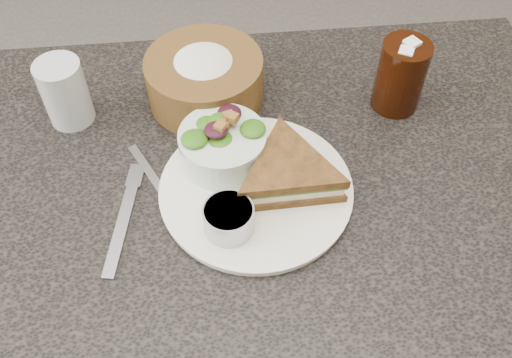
{
  "coord_description": "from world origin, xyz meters",
  "views": [
    {
      "loc": [
        -0.04,
        -0.47,
        1.38
      ],
      "look_at": [
        0.01,
        0.0,
        0.78
      ],
      "focal_mm": 40.0,
      "sensor_mm": 36.0,
      "label": 1
    }
  ],
  "objects_px": {
    "sandwich": "(288,173)",
    "dressing_ramekin": "(229,219)",
    "cola_glass": "(401,73)",
    "dining_table": "(252,312)",
    "bread_basket": "(204,73)",
    "salad_bowl": "(223,142)",
    "dinner_plate": "(256,190)",
    "water_glass": "(65,92)"
  },
  "relations": [
    {
      "from": "water_glass",
      "to": "dinner_plate",
      "type": "bearing_deg",
      "value": -33.17
    },
    {
      "from": "bread_basket",
      "to": "cola_glass",
      "type": "bearing_deg",
      "value": -8.4
    },
    {
      "from": "dinner_plate",
      "to": "dressing_ramekin",
      "type": "bearing_deg",
      "value": -123.76
    },
    {
      "from": "dining_table",
      "to": "cola_glass",
      "type": "height_order",
      "value": "cola_glass"
    },
    {
      "from": "bread_basket",
      "to": "water_glass",
      "type": "height_order",
      "value": "same"
    },
    {
      "from": "dinner_plate",
      "to": "water_glass",
      "type": "height_order",
      "value": "water_glass"
    },
    {
      "from": "dinner_plate",
      "to": "cola_glass",
      "type": "distance_m",
      "value": 0.28
    },
    {
      "from": "dining_table",
      "to": "salad_bowl",
      "type": "bearing_deg",
      "value": 119.05
    },
    {
      "from": "dressing_ramekin",
      "to": "water_glass",
      "type": "height_order",
      "value": "water_glass"
    },
    {
      "from": "salad_bowl",
      "to": "cola_glass",
      "type": "bearing_deg",
      "value": 19.43
    },
    {
      "from": "dinner_plate",
      "to": "dressing_ramekin",
      "type": "height_order",
      "value": "dressing_ramekin"
    },
    {
      "from": "salad_bowl",
      "to": "water_glass",
      "type": "relative_size",
      "value": 1.19
    },
    {
      "from": "dining_table",
      "to": "dinner_plate",
      "type": "distance_m",
      "value": 0.38
    },
    {
      "from": "sandwich",
      "to": "dressing_ramekin",
      "type": "xyz_separation_m",
      "value": [
        -0.08,
        -0.06,
        -0.0
      ]
    },
    {
      "from": "cola_glass",
      "to": "dressing_ramekin",
      "type": "bearing_deg",
      "value": -141.98
    },
    {
      "from": "dinner_plate",
      "to": "cola_glass",
      "type": "xyz_separation_m",
      "value": [
        0.23,
        0.15,
        0.06
      ]
    },
    {
      "from": "salad_bowl",
      "to": "dining_table",
      "type": "bearing_deg",
      "value": -60.95
    },
    {
      "from": "salad_bowl",
      "to": "dressing_ramekin",
      "type": "distance_m",
      "value": 0.12
    },
    {
      "from": "salad_bowl",
      "to": "dressing_ramekin",
      "type": "bearing_deg",
      "value": -90.18
    },
    {
      "from": "dining_table",
      "to": "dressing_ramekin",
      "type": "xyz_separation_m",
      "value": [
        -0.03,
        -0.06,
        0.41
      ]
    },
    {
      "from": "salad_bowl",
      "to": "cola_glass",
      "type": "relative_size",
      "value": 0.97
    },
    {
      "from": "sandwich",
      "to": "salad_bowl",
      "type": "bearing_deg",
      "value": 146.17
    },
    {
      "from": "water_glass",
      "to": "dining_table",
      "type": "bearing_deg",
      "value": -34.26
    },
    {
      "from": "dining_table",
      "to": "sandwich",
      "type": "xyz_separation_m",
      "value": [
        0.05,
        0.0,
        0.41
      ]
    },
    {
      "from": "dining_table",
      "to": "water_glass",
      "type": "bearing_deg",
      "value": 145.74
    },
    {
      "from": "sandwich",
      "to": "dressing_ramekin",
      "type": "relative_size",
      "value": 2.57
    },
    {
      "from": "dining_table",
      "to": "dressing_ramekin",
      "type": "relative_size",
      "value": 15.21
    },
    {
      "from": "bread_basket",
      "to": "water_glass",
      "type": "distance_m",
      "value": 0.21
    },
    {
      "from": "dressing_ramekin",
      "to": "bread_basket",
      "type": "distance_m",
      "value": 0.26
    },
    {
      "from": "salad_bowl",
      "to": "dressing_ramekin",
      "type": "relative_size",
      "value": 1.84
    },
    {
      "from": "dressing_ramekin",
      "to": "bread_basket",
      "type": "bearing_deg",
      "value": 94.08
    },
    {
      "from": "dining_table",
      "to": "cola_glass",
      "type": "distance_m",
      "value": 0.52
    },
    {
      "from": "cola_glass",
      "to": "water_glass",
      "type": "xyz_separation_m",
      "value": [
        -0.5,
        0.02,
        -0.01
      ]
    },
    {
      "from": "bread_basket",
      "to": "cola_glass",
      "type": "relative_size",
      "value": 1.43
    },
    {
      "from": "sandwich",
      "to": "water_glass",
      "type": "xyz_separation_m",
      "value": [
        -0.31,
        0.17,
        0.02
      ]
    },
    {
      "from": "dinner_plate",
      "to": "water_glass",
      "type": "xyz_separation_m",
      "value": [
        -0.26,
        0.17,
        0.05
      ]
    },
    {
      "from": "dining_table",
      "to": "bread_basket",
      "type": "relative_size",
      "value": 5.6
    },
    {
      "from": "salad_bowl",
      "to": "dressing_ramekin",
      "type": "xyz_separation_m",
      "value": [
        -0.0,
        -0.12,
        -0.02
      ]
    },
    {
      "from": "water_glass",
      "to": "sandwich",
      "type": "bearing_deg",
      "value": -28.89
    },
    {
      "from": "dinner_plate",
      "to": "dressing_ramekin",
      "type": "xyz_separation_m",
      "value": [
        -0.04,
        -0.06,
        0.03
      ]
    },
    {
      "from": "salad_bowl",
      "to": "bread_basket",
      "type": "relative_size",
      "value": 0.68
    },
    {
      "from": "dressing_ramekin",
      "to": "bread_basket",
      "type": "height_order",
      "value": "bread_basket"
    }
  ]
}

